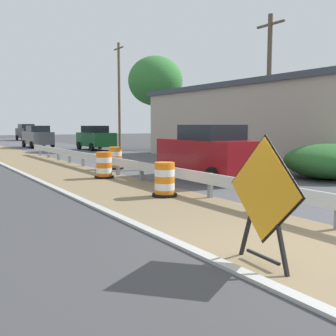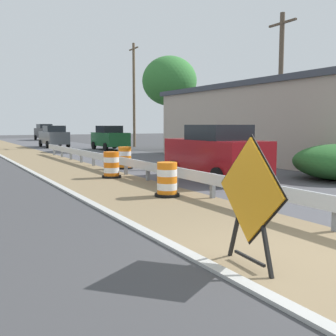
# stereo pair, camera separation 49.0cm
# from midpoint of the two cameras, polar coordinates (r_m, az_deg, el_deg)

# --- Properties ---
(ground_plane) EXTENTS (160.00, 160.00, 0.00)m
(ground_plane) POSITION_cam_midpoint_polar(r_m,az_deg,el_deg) (6.70, 16.33, -11.99)
(ground_plane) COLOR #3D3D3F
(median_dirt_strip) EXTENTS (3.34, 120.00, 0.01)m
(median_dirt_strip) POSITION_cam_midpoint_polar(r_m,az_deg,el_deg) (7.05, 18.93, -11.15)
(median_dirt_strip) COLOR #7F6B4C
(median_dirt_strip) RESTS_ON ground
(curb_near_edge) EXTENTS (0.20, 120.00, 0.11)m
(curb_near_edge) POSITION_cam_midpoint_polar(r_m,az_deg,el_deg) (5.84, 7.54, -14.50)
(curb_near_edge) COLOR #ADADA8
(curb_near_edge) RESTS_ON ground
(guardrail_median) EXTENTS (0.18, 44.97, 0.71)m
(guardrail_median) POSITION_cam_midpoint_polar(r_m,az_deg,el_deg) (9.11, 16.11, -3.83)
(guardrail_median) COLOR silver
(guardrail_median) RESTS_ON ground
(warning_sign_diamond) EXTENTS (0.19, 1.60, 1.94)m
(warning_sign_diamond) POSITION_cam_midpoint_polar(r_m,az_deg,el_deg) (5.95, 11.08, -3.76)
(warning_sign_diamond) COLOR black
(warning_sign_diamond) RESTS_ON ground
(traffic_barrel_nearest) EXTENTS (0.72, 0.72, 0.99)m
(traffic_barrel_nearest) POSITION_cam_midpoint_polar(r_m,az_deg,el_deg) (11.58, -1.70, -1.87)
(traffic_barrel_nearest) COLOR orange
(traffic_barrel_nearest) RESTS_ON ground
(traffic_barrel_close) EXTENTS (0.75, 0.75, 1.01)m
(traffic_barrel_close) POSITION_cam_midpoint_polar(r_m,az_deg,el_deg) (15.77, -9.92, 0.23)
(traffic_barrel_close) COLOR orange
(traffic_barrel_close) RESTS_ON ground
(traffic_barrel_mid) EXTENTS (0.75, 0.75, 1.03)m
(traffic_barrel_mid) POSITION_cam_midpoint_polar(r_m,az_deg,el_deg) (18.89, -8.19, 1.25)
(traffic_barrel_mid) COLOR orange
(traffic_barrel_mid) RESTS_ON ground
(car_lead_near_lane) EXTENTS (2.18, 4.42, 2.06)m
(car_lead_near_lane) POSITION_cam_midpoint_polar(r_m,az_deg,el_deg) (15.26, 4.90, 2.26)
(car_lead_near_lane) COLOR maroon
(car_lead_near_lane) RESTS_ON ground
(car_trailing_near_lane) EXTENTS (2.16, 4.58, 2.14)m
(car_trailing_near_lane) POSITION_cam_midpoint_polar(r_m,az_deg,el_deg) (56.51, -19.61, 4.80)
(car_trailing_near_lane) COLOR black
(car_trailing_near_lane) RESTS_ON ground
(car_lead_far_lane) EXTENTS (2.04, 4.52, 1.97)m
(car_lead_far_lane) POSITION_cam_midpoint_polar(r_m,az_deg,el_deg) (38.41, -18.31, 4.25)
(car_lead_far_lane) COLOR #4C5156
(car_lead_far_lane) RESTS_ON ground
(car_mid_far_lane) EXTENTS (2.15, 4.09, 1.97)m
(car_mid_far_lane) POSITION_cam_midpoint_polar(r_m,az_deg,el_deg) (33.52, -10.61, 4.22)
(car_mid_far_lane) COLOR #195128
(car_mid_far_lane) RESTS_ON ground
(roadside_shop_near) EXTENTS (7.61, 15.61, 4.35)m
(roadside_shop_near) POSITION_cam_midpoint_polar(r_m,az_deg,el_deg) (24.88, 13.11, 6.28)
(roadside_shop_near) COLOR #AD9E8E
(roadside_shop_near) RESTS_ON ground
(utility_pole_near) EXTENTS (0.24, 1.80, 7.57)m
(utility_pole_near) POSITION_cam_midpoint_polar(r_m,az_deg,el_deg) (21.49, 13.42, 11.01)
(utility_pole_near) COLOR brown
(utility_pole_near) RESTS_ON ground
(utility_pole_mid) EXTENTS (0.24, 1.80, 9.40)m
(utility_pole_mid) POSITION_cam_midpoint_polar(r_m,az_deg,el_deg) (37.60, -7.30, 10.38)
(utility_pole_mid) COLOR brown
(utility_pole_mid) RESTS_ON ground
(bush_roadside) EXTENTS (3.46, 3.46, 1.34)m
(bush_roadside) POSITION_cam_midpoint_polar(r_m,az_deg,el_deg) (16.50, 21.19, 0.91)
(bush_roadside) COLOR #286028
(bush_roadside) RESTS_ON ground
(tree_roadside) EXTENTS (4.44, 4.44, 7.60)m
(tree_roadside) POSITION_cam_midpoint_polar(r_m,az_deg,el_deg) (33.53, -2.22, 12.17)
(tree_roadside) COLOR #4C3D2D
(tree_roadside) RESTS_ON ground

